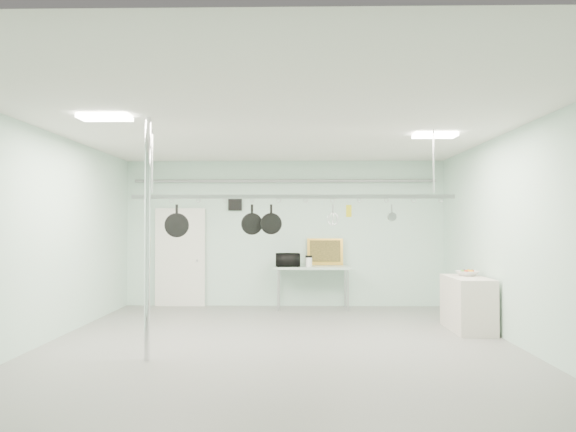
{
  "coord_description": "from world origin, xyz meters",
  "views": [
    {
      "loc": [
        0.27,
        -7.32,
        1.77
      ],
      "look_at": [
        0.12,
        1.0,
        1.92
      ],
      "focal_mm": 32.0,
      "sensor_mm": 36.0,
      "label": 1
    }
  ],
  "objects_px": {
    "skillet_right": "(271,219)",
    "chrome_pole": "(147,238)",
    "side_cabinet": "(468,304)",
    "microwave": "(288,260)",
    "skillet_left": "(177,221)",
    "skillet_mid": "(252,219)",
    "prep_table": "(312,270)",
    "coffee_canister": "(309,262)",
    "fruit_bowl": "(467,273)",
    "pot_rack": "(292,195)"
  },
  "relations": [
    {
      "from": "fruit_bowl",
      "to": "skillet_left",
      "type": "distance_m",
      "value": 4.99
    },
    {
      "from": "microwave",
      "to": "skillet_right",
      "type": "bearing_deg",
      "value": 81.63
    },
    {
      "from": "chrome_pole",
      "to": "microwave",
      "type": "relative_size",
      "value": 6.37
    },
    {
      "from": "fruit_bowl",
      "to": "prep_table",
      "type": "bearing_deg",
      "value": 142.44
    },
    {
      "from": "pot_rack",
      "to": "microwave",
      "type": "distance_m",
      "value": 3.41
    },
    {
      "from": "prep_table",
      "to": "skillet_mid",
      "type": "relative_size",
      "value": 3.6
    },
    {
      "from": "skillet_right",
      "to": "chrome_pole",
      "type": "bearing_deg",
      "value": -156.41
    },
    {
      "from": "pot_rack",
      "to": "skillet_mid",
      "type": "height_order",
      "value": "pot_rack"
    },
    {
      "from": "side_cabinet",
      "to": "chrome_pole",
      "type": "bearing_deg",
      "value": -157.59
    },
    {
      "from": "pot_rack",
      "to": "skillet_right",
      "type": "distance_m",
      "value": 0.49
    },
    {
      "from": "pot_rack",
      "to": "fruit_bowl",
      "type": "xyz_separation_m",
      "value": [
        3.01,
        1.29,
        -1.29
      ]
    },
    {
      "from": "coffee_canister",
      "to": "skillet_mid",
      "type": "relative_size",
      "value": 0.44
    },
    {
      "from": "side_cabinet",
      "to": "skillet_left",
      "type": "bearing_deg",
      "value": -166.76
    },
    {
      "from": "microwave",
      "to": "skillet_right",
      "type": "height_order",
      "value": "skillet_right"
    },
    {
      "from": "microwave",
      "to": "skillet_right",
      "type": "distance_m",
      "value": 3.3
    },
    {
      "from": "pot_rack",
      "to": "chrome_pole",
      "type": "bearing_deg",
      "value": -154.65
    },
    {
      "from": "side_cabinet",
      "to": "coffee_canister",
      "type": "bearing_deg",
      "value": 141.91
    },
    {
      "from": "chrome_pole",
      "to": "prep_table",
      "type": "xyz_separation_m",
      "value": [
        2.3,
        4.2,
        -0.77
      ]
    },
    {
      "from": "skillet_mid",
      "to": "microwave",
      "type": "bearing_deg",
      "value": 64.62
    },
    {
      "from": "side_cabinet",
      "to": "microwave",
      "type": "height_order",
      "value": "microwave"
    },
    {
      "from": "coffee_canister",
      "to": "fruit_bowl",
      "type": "xyz_separation_m",
      "value": [
        2.69,
        -1.87,
        -0.06
      ]
    },
    {
      "from": "prep_table",
      "to": "fruit_bowl",
      "type": "bearing_deg",
      "value": -37.56
    },
    {
      "from": "skillet_left",
      "to": "coffee_canister",
      "type": "bearing_deg",
      "value": 53.62
    },
    {
      "from": "side_cabinet",
      "to": "skillet_left",
      "type": "xyz_separation_m",
      "value": [
        -4.68,
        -1.1,
        1.39
      ]
    },
    {
      "from": "chrome_pole",
      "to": "skillet_right",
      "type": "xyz_separation_m",
      "value": [
        1.59,
        0.9,
        0.26
      ]
    },
    {
      "from": "microwave",
      "to": "coffee_canister",
      "type": "distance_m",
      "value": 0.44
    },
    {
      "from": "prep_table",
      "to": "skillet_right",
      "type": "relative_size",
      "value": 3.55
    },
    {
      "from": "coffee_canister",
      "to": "skillet_right",
      "type": "height_order",
      "value": "skillet_right"
    },
    {
      "from": "side_cabinet",
      "to": "skillet_mid",
      "type": "xyz_separation_m",
      "value": [
        -3.55,
        -1.1,
        1.41
      ]
    },
    {
      "from": "microwave",
      "to": "skillet_left",
      "type": "xyz_separation_m",
      "value": [
        -1.6,
        -3.19,
        0.79
      ]
    },
    {
      "from": "prep_table",
      "to": "fruit_bowl",
      "type": "height_order",
      "value": "fruit_bowl"
    },
    {
      "from": "pot_rack",
      "to": "skillet_right",
      "type": "bearing_deg",
      "value": 180.0
    },
    {
      "from": "microwave",
      "to": "skillet_left",
      "type": "relative_size",
      "value": 1.02
    },
    {
      "from": "prep_table",
      "to": "skillet_mid",
      "type": "height_order",
      "value": "skillet_mid"
    },
    {
      "from": "coffee_canister",
      "to": "fruit_bowl",
      "type": "distance_m",
      "value": 3.28
    },
    {
      "from": "pot_rack",
      "to": "skillet_mid",
      "type": "distance_m",
      "value": 0.7
    },
    {
      "from": "microwave",
      "to": "skillet_mid",
      "type": "xyz_separation_m",
      "value": [
        -0.48,
        -3.19,
        0.82
      ]
    },
    {
      "from": "side_cabinet",
      "to": "fruit_bowl",
      "type": "xyz_separation_m",
      "value": [
        0.06,
        0.19,
        0.49
      ]
    },
    {
      "from": "chrome_pole",
      "to": "skillet_mid",
      "type": "distance_m",
      "value": 1.6
    },
    {
      "from": "chrome_pole",
      "to": "skillet_left",
      "type": "relative_size",
      "value": 6.49
    },
    {
      "from": "chrome_pole",
      "to": "skillet_mid",
      "type": "relative_size",
      "value": 7.19
    },
    {
      "from": "pot_rack",
      "to": "prep_table",
      "type": "bearing_deg",
      "value": 83.09
    },
    {
      "from": "fruit_bowl",
      "to": "coffee_canister",
      "type": "bearing_deg",
      "value": 145.21
    },
    {
      "from": "prep_table",
      "to": "coffee_canister",
      "type": "relative_size",
      "value": 8.25
    },
    {
      "from": "skillet_mid",
      "to": "skillet_right",
      "type": "height_order",
      "value": "same"
    },
    {
      "from": "chrome_pole",
      "to": "side_cabinet",
      "type": "bearing_deg",
      "value": 22.41
    },
    {
      "from": "microwave",
      "to": "fruit_bowl",
      "type": "xyz_separation_m",
      "value": [
        3.14,
        -1.9,
        -0.1
      ]
    },
    {
      "from": "side_cabinet",
      "to": "skillet_mid",
      "type": "height_order",
      "value": "skillet_mid"
    },
    {
      "from": "skillet_left",
      "to": "skillet_right",
      "type": "height_order",
      "value": "same"
    },
    {
      "from": "chrome_pole",
      "to": "fruit_bowl",
      "type": "distance_m",
      "value": 5.42
    }
  ]
}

